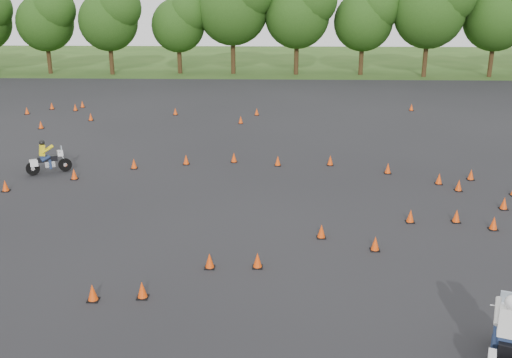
{
  "coord_description": "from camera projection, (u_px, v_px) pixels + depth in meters",
  "views": [
    {
      "loc": [
        0.66,
        -16.01,
        7.84
      ],
      "look_at": [
        0.0,
        4.0,
        1.2
      ],
      "focal_mm": 40.0,
      "sensor_mm": 36.0,
      "label": 1
    }
  ],
  "objects": [
    {
      "name": "traffic_cones",
      "position": [
        251.0,
        191.0,
        22.72
      ],
      "size": [
        36.43,
        33.31,
        0.45
      ],
      "color": "#EC4409",
      "rests_on": "asphalt_pad"
    },
    {
      "name": "rider_yellow",
      "position": [
        48.0,
        157.0,
        25.43
      ],
      "size": [
        2.04,
        1.44,
        1.53
      ],
      "primitive_type": null,
      "rotation": [
        0.0,
        0.0,
        0.47
      ],
      "color": "gold",
      "rests_on": "ground"
    },
    {
      "name": "ground",
      "position": [
        252.0,
        256.0,
        17.68
      ],
      "size": [
        140.0,
        140.0,
        0.0
      ],
      "primitive_type": "plane",
      "color": "#2D5119",
      "rests_on": "ground"
    },
    {
      "name": "asphalt_pad",
      "position": [
        258.0,
        191.0,
        23.37
      ],
      "size": [
        62.0,
        62.0,
        0.0
      ],
      "primitive_type": "plane",
      "color": "black",
      "rests_on": "ground"
    },
    {
      "name": "rider_white",
      "position": [
        508.0,
        332.0,
        12.06
      ],
      "size": [
        1.61,
        2.61,
        1.93
      ],
      "primitive_type": null,
      "rotation": [
        0.0,
        0.0,
        1.21
      ],
      "color": "silver",
      "rests_on": "ground"
    },
    {
      "name": "treeline",
      "position": [
        311.0,
        30.0,
        49.48
      ],
      "size": [
        86.53,
        32.74,
        10.65
      ],
      "color": "#204012",
      "rests_on": "ground"
    }
  ]
}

